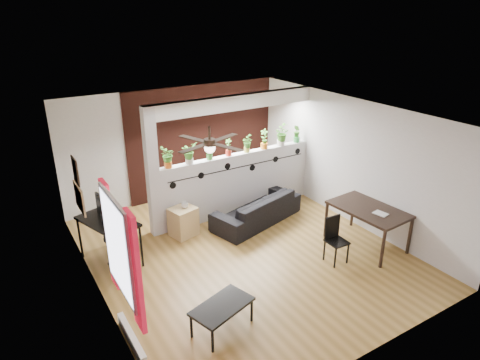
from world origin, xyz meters
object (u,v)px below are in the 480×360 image
object	(u,v)px
potted_plant_4	(247,143)
potted_plant_5	(264,138)
potted_plant_0	(168,157)
dining_table	(368,212)
ceiling_fan	(210,144)
cup	(185,205)
folding_chair	(334,235)
cube_shelf	(183,222)
office_chair	(118,242)
sofa	(257,209)
potted_plant_1	(189,153)
computer_desk	(108,225)
potted_plant_3	(229,147)
potted_plant_7	(297,133)
potted_plant_2	(209,150)
coffee_table	(222,308)
potted_plant_6	(281,134)

from	to	relation	value
potted_plant_4	potted_plant_5	world-z (taller)	potted_plant_5
potted_plant_0	dining_table	size ratio (longest dim) A/B	0.29
ceiling_fan	potted_plant_0	world-z (taller)	ceiling_fan
cup	folding_chair	world-z (taller)	folding_chair
cube_shelf	cup	xyz separation A→B (m)	(0.05, 0.00, 0.35)
potted_plant_5	office_chair	world-z (taller)	potted_plant_5
potted_plant_0	sofa	size ratio (longest dim) A/B	0.22
dining_table	potted_plant_1	bearing A→B (deg)	134.36
sofa	cube_shelf	bearing A→B (deg)	-25.28
potted_plant_0	computer_desk	xyz separation A→B (m)	(-1.40, -0.55, -0.82)
office_chair	potted_plant_3	bearing A→B (deg)	14.02
potted_plant_5	computer_desk	xyz separation A→B (m)	(-3.66, -0.55, -0.83)
office_chair	dining_table	bearing A→B (deg)	-23.82
potted_plant_3	cup	bearing A→B (deg)	-164.24
ceiling_fan	potted_plant_7	xyz separation A→B (m)	(3.18, 1.80, -0.75)
potted_plant_2	computer_desk	size ratio (longest dim) A/B	0.29
dining_table	cube_shelf	bearing A→B (deg)	142.28
potted_plant_5	computer_desk	world-z (taller)	potted_plant_5
potted_plant_5	potted_plant_4	bearing A→B (deg)	180.00
potted_plant_3	dining_table	world-z (taller)	potted_plant_3
potted_plant_1	potted_plant_7	world-z (taller)	potted_plant_1
ceiling_fan	folding_chair	bearing A→B (deg)	-20.90
dining_table	coffee_table	world-z (taller)	dining_table
cube_shelf	coffee_table	bearing A→B (deg)	-117.62
potted_plant_1	potted_plant_5	size ratio (longest dim) A/B	0.99
office_chair	potted_plant_0	bearing A→B (deg)	27.15
potted_plant_2	coffee_table	bearing A→B (deg)	-115.44
dining_table	ceiling_fan	bearing A→B (deg)	166.37
potted_plant_7	computer_desk	size ratio (longest dim) A/B	0.31
potted_plant_2	cube_shelf	world-z (taller)	potted_plant_2
potted_plant_1	potted_plant_4	world-z (taller)	potted_plant_1
sofa	office_chair	world-z (taller)	office_chair
sofa	potted_plant_1	bearing A→B (deg)	-42.27
ceiling_fan	office_chair	world-z (taller)	ceiling_fan
potted_plant_3	dining_table	size ratio (longest dim) A/B	0.25
dining_table	folding_chair	size ratio (longest dim) A/B	1.73
cube_shelf	ceiling_fan	bearing A→B (deg)	-108.70
potted_plant_0	potted_plant_7	size ratio (longest dim) A/B	1.05
cube_shelf	office_chair	distance (m)	1.43
ceiling_fan	potted_plant_6	xyz separation A→B (m)	(2.73, 1.80, -0.71)
potted_plant_3	office_chair	bearing A→B (deg)	-165.98
potted_plant_4	coffee_table	bearing A→B (deg)	-127.54
potted_plant_3	coffee_table	distance (m)	3.82
office_chair	potted_plant_2	bearing A→B (deg)	16.77
potted_plant_1	office_chair	world-z (taller)	potted_plant_1
potted_plant_0	potted_plant_2	bearing A→B (deg)	-0.00
potted_plant_3	potted_plant_6	world-z (taller)	potted_plant_6
ceiling_fan	potted_plant_1	distance (m)	2.00
ceiling_fan	potted_plant_5	bearing A→B (deg)	38.33
sofa	cube_shelf	world-z (taller)	cube_shelf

